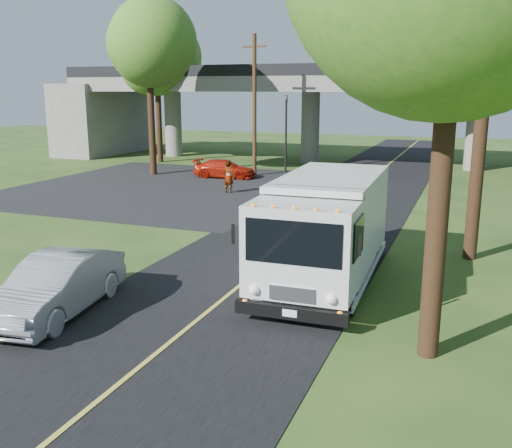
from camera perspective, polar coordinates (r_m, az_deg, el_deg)
The scene contains 13 objects.
ground at distance 13.78m, azimuth -7.47°, elevation -10.86°, with size 120.00×120.00×0.00m, color #254318.
road at distance 22.57m, azimuth 4.70°, elevation -1.07°, with size 7.00×90.00×0.02m, color black.
parking_lot at distance 34.13m, azimuth -9.34°, elevation 3.74°, with size 16.00×18.00×0.01m, color black.
lane_line at distance 22.56m, azimuth 4.70°, elevation -1.02°, with size 0.12×90.00×0.01m, color gold.
overpass at distance 43.42m, azimuth 13.30°, elevation 11.64°, with size 54.00×10.00×7.30m.
traffic_signal at distance 38.99m, azimuth 3.02°, elevation 9.81°, with size 0.18×0.22×5.20m.
utility_pole at distance 37.55m, azimuth -0.15°, elevation 11.82°, with size 1.60×0.26×9.00m.
tree_left_lot at distance 38.45m, azimuth -10.55°, elevation 16.58°, with size 5.60×5.50×10.50m.
tree_left_far at distance 45.11m, azimuth -9.78°, elevation 15.53°, with size 5.26×5.16×9.89m.
step_van at distance 16.75m, azimuth 6.97°, elevation -0.27°, with size 2.98×7.55×3.13m.
red_sedan at distance 36.96m, azimuth -3.15°, elevation 5.54°, with size 1.64×4.04×1.17m, color #AF1C0A.
silver_sedan at distance 15.43m, azimuth -19.28°, elevation -5.83°, with size 1.60×4.58×1.51m, color #999BA1.
pedestrian at distance 31.45m, azimuth -2.76°, elevation 4.72°, with size 0.65×0.43×1.78m, color gray.
Camera 1 is at (6.13, -10.97, 5.64)m, focal length 40.00 mm.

